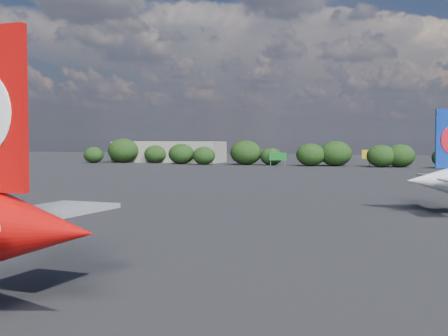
% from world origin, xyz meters
% --- Properties ---
extents(ground, '(500.00, 500.00, 0.00)m').
position_xyz_m(ground, '(0.00, 60.00, 0.00)').
color(ground, black).
rests_on(ground, ground).
extents(terminal_building, '(42.00, 16.00, 8.00)m').
position_xyz_m(terminal_building, '(-65.00, 192.00, 4.00)').
color(terminal_building, gray).
rests_on(terminal_building, ground).
extents(highway_sign, '(6.00, 0.30, 4.50)m').
position_xyz_m(highway_sign, '(-18.00, 176.00, 3.13)').
color(highway_sign, '#166F23').
rests_on(highway_sign, ground).
extents(billboard_yellow, '(5.00, 0.30, 5.50)m').
position_xyz_m(billboard_yellow, '(12.00, 182.00, 3.87)').
color(billboard_yellow, gold).
rests_on(billboard_yellow, ground).
extents(horizon_treeline, '(203.02, 14.98, 9.22)m').
position_xyz_m(horizon_treeline, '(7.74, 179.54, 3.91)').
color(horizon_treeline, black).
rests_on(horizon_treeline, ground).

